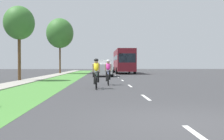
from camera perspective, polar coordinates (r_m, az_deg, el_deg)
ground_plane at (r=25.65m, az=1.50°, el=-1.71°), size 120.00×120.00×0.00m
grass_verge at (r=25.82m, az=-9.97°, el=-1.70°), size 2.95×70.00×0.01m
sidewalk_concrete at (r=26.22m, az=-14.88°, el=-1.68°), size 1.57×70.00×0.10m
lane_markings_center at (r=29.64m, az=0.98°, el=-1.33°), size 0.12×52.20×0.01m
cyclist_lead at (r=13.80m, az=-3.42°, el=-0.71°), size 0.42×1.72×1.58m
cyclist_trailing at (r=16.38m, az=-0.85°, el=-0.43°), size 0.42×1.72×1.58m
suv_white at (r=28.94m, az=-1.97°, el=0.48°), size 2.15×4.70×1.79m
bus_maroon at (r=39.98m, az=2.50°, el=2.12°), size 2.78×11.60×3.48m
street_tree_near at (r=22.41m, az=-19.51°, el=9.54°), size 2.42×2.42×5.94m
street_tree_far at (r=39.70m, az=-11.25°, el=7.82°), size 3.97×3.97×8.13m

